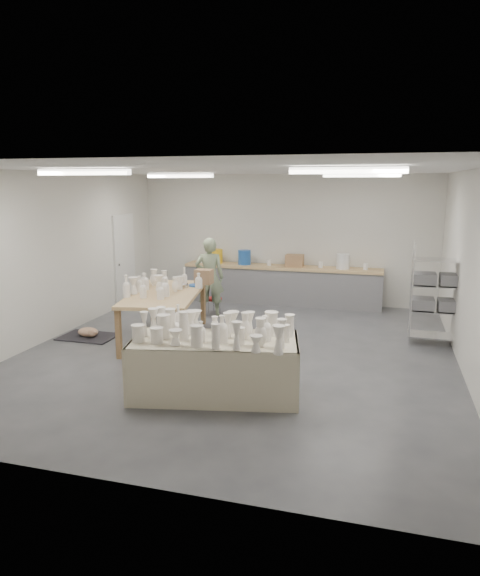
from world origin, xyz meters
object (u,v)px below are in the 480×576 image
(work_table, at_px, (166,290))
(potter, at_px, (210,277))
(drying_table, at_px, (215,363))
(red_stool, at_px, (214,300))

(work_table, relative_size, potter, 1.50)
(drying_table, bearing_deg, work_table, 115.16)
(drying_table, bearing_deg, potter, 98.18)
(drying_table, relative_size, work_table, 0.94)
(red_stool, bearing_deg, work_table, -96.48)
(work_table, xyz_separation_m, potter, (0.23, 1.73, -0.05))
(drying_table, bearing_deg, red_stool, 96.99)
(work_table, bearing_deg, potter, 71.59)
(red_stool, bearing_deg, potter, -90.00)
(drying_table, relative_size, red_stool, 6.00)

